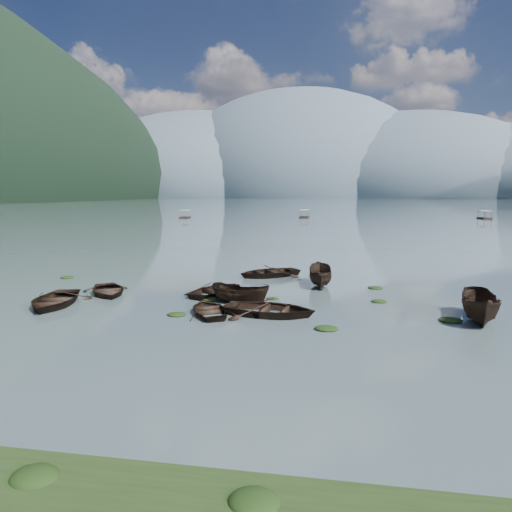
% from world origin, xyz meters
% --- Properties ---
extents(ground_plane, '(2400.00, 2400.00, 0.00)m').
position_xyz_m(ground_plane, '(0.00, 0.00, 0.00)').
color(ground_plane, '#49595B').
extents(haze_mtn_a, '(520.00, 520.00, 280.00)m').
position_xyz_m(haze_mtn_a, '(-260.00, 900.00, 0.00)').
color(haze_mtn_a, '#475666').
rests_on(haze_mtn_a, ground).
extents(haze_mtn_b, '(520.00, 520.00, 340.00)m').
position_xyz_m(haze_mtn_b, '(-60.00, 900.00, 0.00)').
color(haze_mtn_b, '#475666').
rests_on(haze_mtn_b, ground).
extents(haze_mtn_c, '(520.00, 520.00, 260.00)m').
position_xyz_m(haze_mtn_c, '(140.00, 900.00, 0.00)').
color(haze_mtn_c, '#475666').
rests_on(haze_mtn_c, ground).
extents(haze_mtn_d, '(520.00, 520.00, 220.00)m').
position_xyz_m(haze_mtn_d, '(320.00, 900.00, 0.00)').
color(haze_mtn_d, '#475666').
rests_on(haze_mtn_d, ground).
extents(rowboat_0, '(4.60, 5.67, 1.04)m').
position_xyz_m(rowboat_0, '(-10.57, 3.31, 0.00)').
color(rowboat_0, black).
rests_on(rowboat_0, ground).
extents(rowboat_1, '(4.70, 5.33, 0.92)m').
position_xyz_m(rowboat_1, '(-1.90, 7.84, 0.00)').
color(rowboat_1, black).
rests_on(rowboat_1, ground).
extents(rowboat_2, '(4.10, 2.54, 1.49)m').
position_xyz_m(rowboat_2, '(0.15, 5.49, 0.00)').
color(rowboat_2, black).
rests_on(rowboat_2, ground).
extents(rowboat_3, '(4.22, 4.70, 0.80)m').
position_xyz_m(rowboat_3, '(-1.08, 3.05, 0.00)').
color(rowboat_3, black).
rests_on(rowboat_3, ground).
extents(rowboat_4, '(5.45, 4.22, 1.04)m').
position_xyz_m(rowboat_4, '(2.21, 3.25, 0.00)').
color(rowboat_4, black).
rests_on(rowboat_4, ground).
extents(rowboat_5, '(2.57, 4.89, 1.80)m').
position_xyz_m(rowboat_5, '(13.06, 3.88, 0.00)').
color(rowboat_5, black).
rests_on(rowboat_5, ground).
extents(rowboat_6, '(4.90, 5.24, 0.88)m').
position_xyz_m(rowboat_6, '(-8.93, 6.65, 0.00)').
color(rowboat_6, black).
rests_on(rowboat_6, ground).
extents(rowboat_7, '(6.18, 5.84, 1.04)m').
position_xyz_m(rowboat_7, '(0.55, 14.86, 0.00)').
color(rowboat_7, black).
rests_on(rowboat_7, ground).
extents(rowboat_8, '(1.86, 4.39, 1.66)m').
position_xyz_m(rowboat_8, '(4.66, 11.76, 0.00)').
color(rowboat_8, black).
rests_on(rowboat_8, ground).
extents(weed_clump_0, '(1.03, 0.85, 0.23)m').
position_xyz_m(weed_clump_0, '(-2.72, 2.36, 0.00)').
color(weed_clump_0, black).
rests_on(weed_clump_0, ground).
extents(weed_clump_1, '(1.06, 0.85, 0.23)m').
position_xyz_m(weed_clump_1, '(-1.87, 6.09, 0.00)').
color(weed_clump_1, black).
rests_on(weed_clump_1, ground).
extents(weed_clump_2, '(1.16, 0.93, 0.25)m').
position_xyz_m(weed_clump_2, '(5.29, 1.05, 0.00)').
color(weed_clump_2, black).
rests_on(weed_clump_2, ground).
extents(weed_clump_3, '(0.93, 0.79, 0.21)m').
position_xyz_m(weed_clump_3, '(8.34, 7.32, 0.00)').
color(weed_clump_3, black).
rests_on(weed_clump_3, ground).
extents(weed_clump_4, '(1.20, 0.95, 0.25)m').
position_xyz_m(weed_clump_4, '(11.56, 3.61, 0.00)').
color(weed_clump_4, black).
rests_on(weed_clump_4, ground).
extents(weed_clump_5, '(1.08, 0.87, 0.23)m').
position_xyz_m(weed_clump_5, '(-14.77, 11.41, 0.00)').
color(weed_clump_5, black).
rests_on(weed_clump_5, ground).
extents(weed_clump_6, '(0.84, 0.70, 0.18)m').
position_xyz_m(weed_clump_6, '(1.89, 7.03, 0.00)').
color(weed_clump_6, black).
rests_on(weed_clump_6, ground).
extents(weed_clump_7, '(1.01, 0.81, 0.22)m').
position_xyz_m(weed_clump_7, '(8.48, 11.37, 0.00)').
color(weed_clump_7, black).
rests_on(weed_clump_7, ground).
extents(pontoon_left, '(2.62, 5.43, 2.02)m').
position_xyz_m(pontoon_left, '(-34.47, 99.56, 0.00)').
color(pontoon_left, black).
rests_on(pontoon_left, ground).
extents(pontoon_centre, '(2.64, 5.62, 2.10)m').
position_xyz_m(pontoon_centre, '(-2.36, 106.26, 0.00)').
color(pontoon_centre, black).
rests_on(pontoon_centre, ground).
extents(pontoon_right, '(2.40, 5.45, 2.07)m').
position_xyz_m(pontoon_right, '(44.84, 107.97, 0.00)').
color(pontoon_right, black).
rests_on(pontoon_right, ground).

